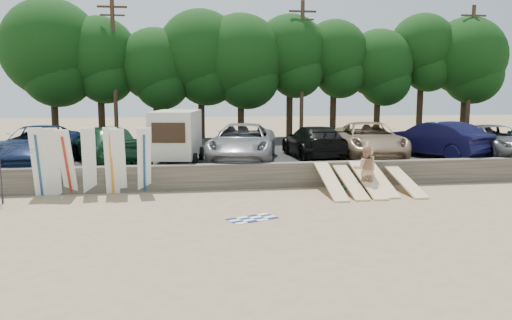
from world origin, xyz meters
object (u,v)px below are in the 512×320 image
object	(u,v)px
car_2	(243,142)
car_6	(494,141)
box_trailer	(176,134)
car_3	(314,142)
car_4	(369,140)
beachgoer_a	(368,169)
cooler	(349,185)
car_1	(105,143)
car_0	(39,145)
car_5	(435,139)
beachgoer_b	(365,169)

from	to	relation	value
car_2	car_6	xyz separation A→B (m)	(12.18, -0.40, -0.08)
box_trailer	car_3	size ratio (longest dim) A/B	0.73
car_4	beachgoer_a	distance (m)	5.01
cooler	car_1	bearing A→B (deg)	169.81
car_4	car_0	bearing A→B (deg)	-170.89
car_0	car_5	world-z (taller)	car_5
box_trailer	beachgoer_b	bearing A→B (deg)	-21.66
car_6	car_5	bearing A→B (deg)	171.74
car_4	cooler	xyz separation A→B (m)	(-2.37, -4.06, -1.38)
car_6	car_4	bearing A→B (deg)	172.98
car_3	car_5	distance (m)	5.92
box_trailer	car_5	distance (m)	12.37
car_5	car_6	world-z (taller)	car_5
car_2	car_1	bearing A→B (deg)	-171.03
beachgoer_b	cooler	world-z (taller)	beachgoer_b
car_4	car_3	bearing A→B (deg)	-176.31
car_1	car_2	xyz separation A→B (m)	(6.10, -0.34, -0.02)
beachgoer_b	car_2	bearing A→B (deg)	-33.07
car_2	car_4	distance (m)	6.16
box_trailer	cooler	size ratio (longest dim) A/B	10.17
car_0	car_5	distance (m)	18.25
car_5	beachgoer_b	distance (m)	6.96
car_5	car_6	xyz separation A→B (m)	(2.80, -0.40, -0.09)
car_2	car_4	size ratio (longest dim) A/B	1.01
car_1	beachgoer_b	distance (m)	11.35
car_2	car_3	size ratio (longest dim) A/B	1.16
car_3	beachgoer_b	size ratio (longest dim) A/B	2.88
car_3	car_6	bearing A→B (deg)	171.80
beachgoer_b	car_5	bearing A→B (deg)	-124.84
car_6	car_3	bearing A→B (deg)	173.55
car_1	car_4	xyz separation A→B (m)	(12.25, -0.01, -0.03)
car_1	car_3	bearing A→B (deg)	157.68
car_0	car_1	distance (m)	2.77
beachgoer_a	cooler	xyz separation A→B (m)	(-0.57, 0.56, -0.71)
box_trailer	cooler	bearing A→B (deg)	-17.92
car_6	beachgoer_b	world-z (taller)	car_6
beachgoer_a	box_trailer	bearing A→B (deg)	-40.52
car_0	car_5	bearing A→B (deg)	-0.44
car_4	beachgoer_b	size ratio (longest dim) A/B	3.32
car_5	beachgoer_b	xyz separation A→B (m)	(-5.25, -4.52, -0.65)
cooler	car_5	bearing A→B (deg)	45.84
car_1	cooler	world-z (taller)	car_1
car_4	car_5	world-z (taller)	car_5
box_trailer	car_5	bearing A→B (deg)	10.45
car_0	beachgoer_b	xyz separation A→B (m)	(13.00, -4.76, -0.62)
car_6	beachgoer_b	distance (m)	9.06
car_0	beachgoer_a	size ratio (longest dim) A/B	3.45
car_4	beachgoer_b	distance (m)	5.29
cooler	beachgoer_b	bearing A→B (deg)	-53.73
car_4	cooler	distance (m)	4.90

